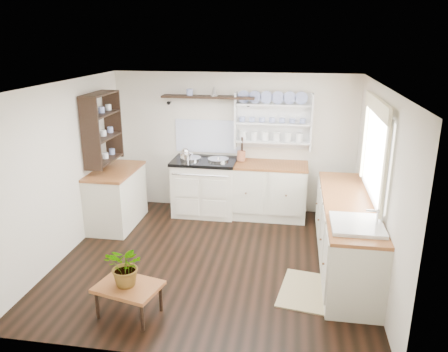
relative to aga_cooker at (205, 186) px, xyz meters
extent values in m
cube|color=black|center=(0.43, -1.57, -0.47)|extent=(4.00, 3.80, 0.01)
cube|color=silver|center=(0.43, 0.33, 0.68)|extent=(4.00, 0.02, 2.30)
cube|color=silver|center=(2.43, -1.57, 0.68)|extent=(0.02, 3.80, 2.30)
cube|color=silver|center=(-1.57, -1.57, 0.68)|extent=(0.02, 3.80, 2.30)
cube|color=white|center=(0.43, -1.57, 1.83)|extent=(4.00, 3.80, 0.01)
cube|color=white|center=(2.39, -1.42, 1.03)|extent=(0.04, 1.40, 1.00)
cube|color=white|center=(2.37, -1.42, 1.03)|extent=(0.02, 1.50, 1.10)
cube|color=#F7E5C5|center=(2.35, -1.42, 1.61)|extent=(0.04, 1.55, 0.18)
cube|color=#EEE4CE|center=(0.00, 0.00, -0.03)|extent=(1.00, 0.65, 0.88)
cube|color=black|center=(0.00, 0.00, 0.43)|extent=(1.04, 0.69, 0.05)
cylinder|color=silver|center=(-0.23, 0.00, 0.47)|extent=(0.34, 0.34, 0.03)
cylinder|color=silver|center=(0.23, 0.00, 0.47)|extent=(0.34, 0.34, 0.03)
cylinder|color=silver|center=(0.00, -0.37, 0.31)|extent=(0.90, 0.02, 0.02)
cube|color=beige|center=(1.03, 0.03, -0.03)|extent=(1.25, 0.60, 0.88)
cube|color=brown|center=(1.03, 0.03, 0.41)|extent=(1.27, 0.63, 0.04)
cube|color=beige|center=(2.13, -1.47, -0.03)|extent=(0.60, 2.40, 0.88)
cube|color=brown|center=(2.13, -1.47, 0.41)|extent=(0.62, 2.43, 0.04)
cube|color=white|center=(2.13, -2.22, 0.33)|extent=(0.55, 0.60, 0.28)
cylinder|color=silver|center=(2.33, -2.22, 0.53)|extent=(0.02, 0.02, 0.22)
cube|color=beige|center=(-1.27, -0.67, -0.03)|extent=(0.60, 1.10, 0.88)
cube|color=brown|center=(-1.27, -0.67, 0.41)|extent=(0.62, 1.13, 0.04)
cube|color=white|center=(1.08, 0.31, 1.08)|extent=(1.20, 0.03, 0.90)
cube|color=white|center=(1.08, 0.22, 1.08)|extent=(1.20, 0.22, 0.02)
cylinder|color=navy|center=(1.08, 0.23, 1.35)|extent=(0.20, 0.02, 0.20)
cube|color=black|center=(0.03, 0.20, 1.45)|extent=(1.50, 0.24, 0.04)
cone|color=black|center=(-0.62, 0.27, 1.34)|extent=(0.06, 0.20, 0.06)
cone|color=black|center=(0.68, 0.27, 1.34)|extent=(0.06, 0.20, 0.06)
cube|color=black|center=(-1.41, -0.67, 1.08)|extent=(0.28, 0.80, 1.05)
cylinder|color=#AB613E|center=(0.59, 0.11, 0.52)|extent=(0.14, 0.14, 0.16)
cube|color=brown|center=(-0.23, -2.89, -0.14)|extent=(0.74, 0.60, 0.04)
cylinder|color=black|center=(-0.54, -3.01, -0.32)|extent=(0.04, 0.04, 0.31)
cylinder|color=black|center=(-0.46, -2.65, -0.32)|extent=(0.04, 0.04, 0.31)
cylinder|color=black|center=(0.00, -3.14, -0.32)|extent=(0.04, 0.04, 0.31)
cylinder|color=black|center=(0.08, -2.78, -0.32)|extent=(0.04, 0.04, 0.31)
imported|color=#3F7233|center=(-0.23, -2.89, 0.11)|extent=(0.50, 0.46, 0.45)
cube|color=olive|center=(1.63, -2.14, -0.47)|extent=(0.67, 0.92, 0.02)
camera|label=1|loc=(1.41, -6.69, 2.38)|focal=35.00mm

